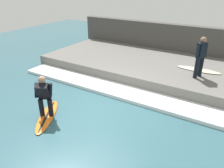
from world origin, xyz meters
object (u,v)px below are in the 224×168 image
surfer_riding (44,95)px  surfboard_waiting_near (199,70)px  surfboard_riding (47,116)px  surfer_waiting_near (201,55)px

surfer_riding → surfboard_waiting_near: (5.36, -3.51, -0.27)m
surfboard_riding → surfer_waiting_near: (4.61, -3.61, 1.39)m
surfer_waiting_near → surfboard_waiting_near: (0.75, 0.10, -0.87)m
surfer_waiting_near → surfboard_waiting_near: size_ratio=0.89×
surfer_riding → surfer_waiting_near: size_ratio=0.85×
surfer_riding → surfer_waiting_near: (4.61, -3.61, 0.61)m
surfboard_riding → surfer_waiting_near: 6.02m
surfboard_riding → surfboard_waiting_near: size_ratio=1.05×
surfboard_riding → surfboard_waiting_near: surfboard_waiting_near is taller
surfboard_riding → surfer_riding: (0.00, 0.00, 0.78)m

